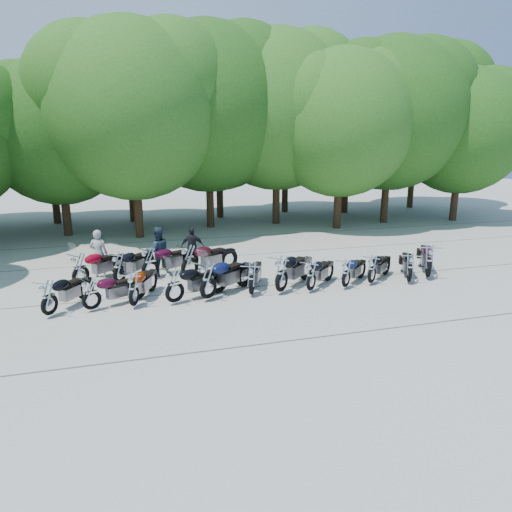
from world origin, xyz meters
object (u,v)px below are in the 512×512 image
object	(u,v)px
motorcycle_15	(189,260)
rider_2	(192,247)
motorcycle_7	(311,275)
motorcycle_2	(134,288)
motorcycle_14	(150,262)
motorcycle_9	(372,268)
motorcycle_1	(91,293)
motorcycle_11	(429,260)
motorcycle_12	(80,268)
motorcycle_3	(174,284)
motorcycle_0	(49,297)
rider_0	(99,254)
motorcycle_8	(346,272)
rider_1	(158,251)
motorcycle_4	(208,279)
motorcycle_10	(410,267)
motorcycle_5	(252,278)
motorcycle_6	(282,273)
motorcycle_13	(119,266)

from	to	relation	value
motorcycle_15	rider_2	distance (m)	1.76
motorcycle_15	motorcycle_7	bearing A→B (deg)	-151.77
motorcycle_2	rider_2	distance (m)	4.85
motorcycle_14	motorcycle_15	bearing A→B (deg)	-128.41
motorcycle_2	motorcycle_14	bearing A→B (deg)	-80.10
motorcycle_9	rider_2	bearing A→B (deg)	13.80
motorcycle_1	motorcycle_2	size ratio (longest dim) A/B	0.93
rider_2	motorcycle_2	bearing A→B (deg)	75.21
motorcycle_11	motorcycle_12	bearing A→B (deg)	18.49
motorcycle_11	motorcycle_12	distance (m)	12.41
motorcycle_1	motorcycle_3	distance (m)	2.43
motorcycle_0	rider_0	bearing A→B (deg)	-73.41
rider_2	motorcycle_14	bearing A→B (deg)	54.25
motorcycle_8	rider_1	size ratio (longest dim) A/B	1.10
rider_0	rider_2	world-z (taller)	rider_0
motorcycle_9	rider_1	bearing A→B (deg)	25.62
rider_2	motorcycle_4	bearing A→B (deg)	103.20
motorcycle_0	motorcycle_10	xyz separation A→B (m)	(11.80, -0.07, 0.01)
motorcycle_0	motorcycle_14	size ratio (longest dim) A/B	0.90
motorcycle_15	motorcycle_12	bearing A→B (deg)	61.11
motorcycle_8	motorcycle_9	xyz separation A→B (m)	(1.08, 0.17, 0.01)
motorcycle_5	rider_0	xyz separation A→B (m)	(-4.85, 3.57, 0.29)
motorcycle_12	motorcycle_6	bearing A→B (deg)	-152.82
motorcycle_1	rider_1	xyz separation A→B (m)	(2.19, 3.25, 0.35)
motorcycle_6	motorcycle_9	world-z (taller)	motorcycle_6
motorcycle_6	rider_1	xyz separation A→B (m)	(-3.74, 3.26, 0.21)
motorcycle_12	motorcycle_1	bearing A→B (deg)	150.45
motorcycle_7	rider_0	size ratio (longest dim) A/B	1.18
motorcycle_3	motorcycle_8	bearing A→B (deg)	-115.77
rider_2	motorcycle_10	bearing A→B (deg)	162.87
motorcycle_1	rider_1	distance (m)	3.94
motorcycle_4	motorcycle_10	xyz separation A→B (m)	(7.17, -0.18, -0.10)
motorcycle_2	motorcycle_13	xyz separation A→B (m)	(-0.42, 2.54, 0.03)
motorcycle_5	motorcycle_11	xyz separation A→B (m)	(6.71, 0.05, 0.10)
motorcycle_0	motorcycle_4	xyz separation A→B (m)	(4.63, 0.11, 0.10)
motorcycle_4	motorcycle_11	bearing A→B (deg)	-126.29
motorcycle_7	rider_0	distance (m)	7.82
motorcycle_6	motorcycle_2	bearing A→B (deg)	47.91
motorcycle_8	rider_2	xyz separation A→B (m)	(-4.62, 4.32, 0.23)
motorcycle_7	rider_1	world-z (taller)	rider_1
motorcycle_6	motorcycle_13	size ratio (longest dim) A/B	1.11
rider_0	rider_2	xyz separation A→B (m)	(3.53, 0.59, -0.10)
motorcycle_11	motorcycle_12	world-z (taller)	motorcycle_11
motorcycle_10	motorcycle_12	distance (m)	11.52
motorcycle_5	motorcycle_11	bearing A→B (deg)	-155.68
motorcycle_8	motorcycle_7	bearing A→B (deg)	48.89
motorcycle_1	motorcycle_7	size ratio (longest dim) A/B	0.97
motorcycle_2	motorcycle_6	xyz separation A→B (m)	(4.73, 0.01, 0.10)
motorcycle_5	rider_1	world-z (taller)	rider_1
motorcycle_11	motorcycle_15	world-z (taller)	motorcycle_15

